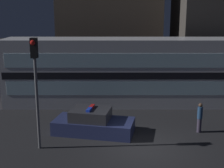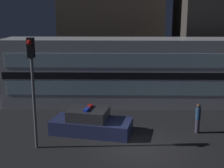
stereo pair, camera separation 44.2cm
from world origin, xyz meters
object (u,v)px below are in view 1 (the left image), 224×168
Objects in this scene: train at (127,72)px; pedestrian at (199,117)px; traffic_light_corner at (34,74)px; police_car at (92,123)px.

train is 10.32× the size of pedestrian.
traffic_light_corner is at bearing -121.94° from train.
pedestrian is (5.74, 0.09, 0.30)m from police_car.
train is 6.10m from police_car.
police_car is 4.42m from traffic_light_corner.
traffic_light_corner reaches higher than pedestrian.
pedestrian is (3.61, -5.34, -1.45)m from train.
train reaches higher than pedestrian.
traffic_light_corner is (-8.20, -2.03, 2.82)m from pedestrian.
pedestrian reaches higher than police_car.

